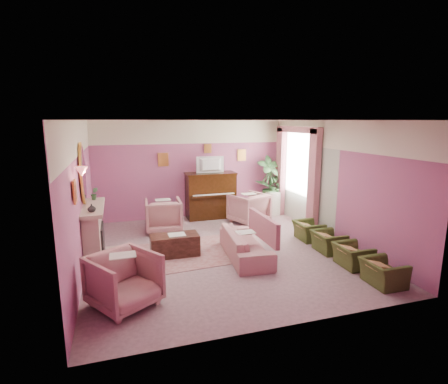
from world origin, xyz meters
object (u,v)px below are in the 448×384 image
object	(u,v)px
floral_armchair_left	(163,213)
olive_chair_b	(353,252)
television	(211,164)
olive_chair_a	(383,269)
side_table	(272,203)
olive_chair_d	(308,228)
piano	(211,196)
olive_chair_c	(328,239)
coffee_table	(175,245)
sofa	(245,239)
floral_armchair_front	(124,278)
floral_armchair_right	(249,207)

from	to	relation	value
floral_armchair_left	olive_chair_b	bearing A→B (deg)	-46.25
television	olive_chair_a	world-z (taller)	television
olive_chair_b	side_table	size ratio (longest dim) A/B	0.97
floral_armchair_left	olive_chair_d	world-z (taller)	floral_armchair_left
piano	olive_chair_c	bearing A→B (deg)	-63.29
coffee_table	side_table	size ratio (longest dim) A/B	1.43
television	coffee_table	world-z (taller)	television
television	sofa	size ratio (longest dim) A/B	0.43
floral_armchair_left	olive_chair_a	bearing A→B (deg)	-52.44
olive_chair_c	television	bearing A→B (deg)	117.05
floral_armchair_left	olive_chair_c	distance (m)	4.09
olive_chair_b	olive_chair_d	bearing A→B (deg)	90.00
sofa	floral_armchair_front	size ratio (longest dim) A/B	2.02
olive_chair_b	olive_chair_c	bearing A→B (deg)	90.00
sofa	olive_chair_c	xyz separation A→B (m)	(1.82, -0.26, -0.09)
coffee_table	sofa	world-z (taller)	sofa
floral_armchair_front	olive_chair_a	bearing A→B (deg)	-7.84
piano	floral_armchair_right	bearing A→B (deg)	-44.17
coffee_table	sofa	bearing A→B (deg)	-19.98
floral_armchair_left	olive_chair_b	distance (m)	4.64
olive_chair_d	side_table	size ratio (longest dim) A/B	0.97
olive_chair_a	side_table	xyz separation A→B (m)	(0.18, 4.86, 0.06)
television	side_table	world-z (taller)	television
floral_armchair_right	floral_armchair_front	world-z (taller)	same
olive_chair_c	sofa	bearing A→B (deg)	171.71
olive_chair_d	side_table	bearing A→B (deg)	85.77
floral_armchair_front	olive_chair_c	world-z (taller)	floral_armchair_front
piano	olive_chair_b	bearing A→B (deg)	-67.93
coffee_table	floral_armchair_front	bearing A→B (deg)	-120.24
coffee_table	olive_chair_d	size ratio (longest dim) A/B	1.48
piano	side_table	distance (m)	1.92
sofa	olive_chair_b	xyz separation A→B (m)	(1.82, -1.08, -0.09)
floral_armchair_front	olive_chair_c	size ratio (longest dim) A/B	1.37
olive_chair_a	olive_chair_b	xyz separation A→B (m)	(0.00, 0.82, 0.00)
sofa	olive_chair_d	distance (m)	1.90
piano	olive_chair_d	bearing A→B (deg)	-56.46
sofa	olive_chair_b	bearing A→B (deg)	-30.84
olive_chair_c	olive_chair_d	distance (m)	0.82
television	sofa	world-z (taller)	television
olive_chair_d	side_table	xyz separation A→B (m)	(0.18, 2.40, 0.06)
coffee_table	sofa	xyz separation A→B (m)	(1.40, -0.51, 0.15)
piano	olive_chair_a	size ratio (longest dim) A/B	2.07
olive_chair_c	side_table	xyz separation A→B (m)	(0.18, 3.22, 0.06)
coffee_table	sofa	size ratio (longest dim) A/B	0.53
sofa	floral_armchair_right	bearing A→B (deg)	67.20
piano	olive_chair_c	size ratio (longest dim) A/B	2.07
piano	floral_armchair_right	distance (m)	1.22
olive_chair_d	television	bearing A→B (deg)	124.06
television	floral_armchair_front	world-z (taller)	television
television	floral_armchair_front	xyz separation A→B (m)	(-2.56, -4.40, -1.14)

